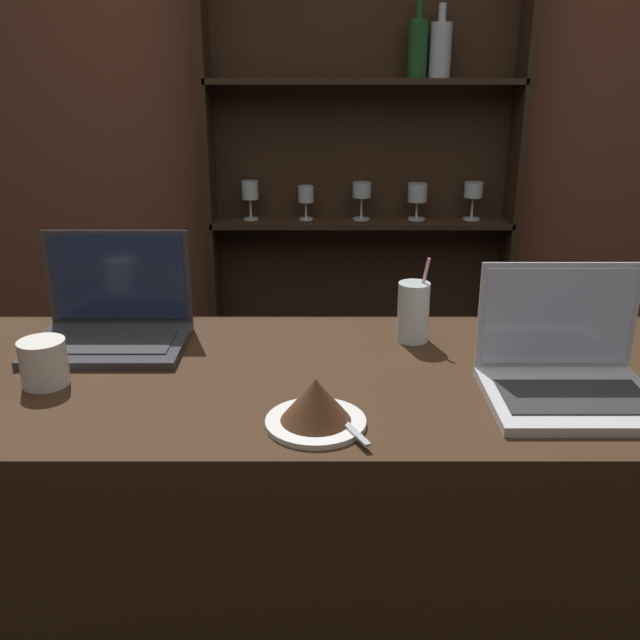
# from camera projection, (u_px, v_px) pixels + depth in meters

# --- Properties ---
(bar_counter) EXTENTS (1.74, 0.65, 1.09)m
(bar_counter) POSITION_uv_depth(u_px,v_px,m) (348.00, 595.00, 1.59)
(bar_counter) COLOR #382314
(bar_counter) RESTS_ON ground_plane
(back_wall) EXTENTS (7.00, 0.06, 2.70)m
(back_wall) POSITION_uv_depth(u_px,v_px,m) (336.00, 149.00, 2.67)
(back_wall) COLOR brown
(back_wall) RESTS_ON ground_plane
(back_shelf) EXTENTS (1.14, 0.18, 2.00)m
(back_shelf) POSITION_uv_depth(u_px,v_px,m) (361.00, 236.00, 2.71)
(back_shelf) COLOR #332114
(back_shelf) RESTS_ON ground_plane
(laptop_near) EXTENTS (0.32, 0.24, 0.23)m
(laptop_near) POSITION_uv_depth(u_px,v_px,m) (112.00, 321.00, 1.54)
(laptop_near) COLOR #333338
(laptop_near) RESTS_ON bar_counter
(laptop_far) EXTENTS (0.30, 0.25, 0.23)m
(laptop_far) POSITION_uv_depth(u_px,v_px,m) (566.00, 370.00, 1.30)
(laptop_far) COLOR silver
(laptop_far) RESTS_ON bar_counter
(cake_plate) EXTENTS (0.17, 0.18, 0.09)m
(cake_plate) POSITION_uv_depth(u_px,v_px,m) (315.00, 404.00, 1.19)
(cake_plate) COLOR white
(cake_plate) RESTS_ON bar_counter
(water_glass) EXTENTS (0.07, 0.07, 0.19)m
(water_glass) POSITION_uv_depth(u_px,v_px,m) (413.00, 312.00, 1.55)
(water_glass) COLOR silver
(water_glass) RESTS_ON bar_counter
(coffee_cup) EXTENTS (0.09, 0.09, 0.09)m
(coffee_cup) POSITION_uv_depth(u_px,v_px,m) (43.00, 363.00, 1.34)
(coffee_cup) COLOR silver
(coffee_cup) RESTS_ON bar_counter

